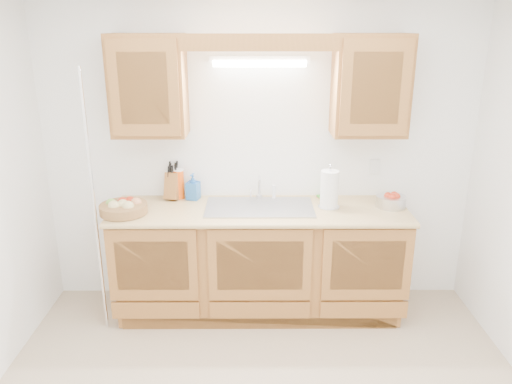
{
  "coord_description": "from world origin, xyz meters",
  "views": [
    {
      "loc": [
        -0.04,
        -2.45,
        2.26
      ],
      "look_at": [
        -0.03,
        0.85,
        1.15
      ],
      "focal_mm": 35.0,
      "sensor_mm": 36.0,
      "label": 1
    }
  ],
  "objects_px": {
    "knife_block": "(173,185)",
    "apple_bowl": "(391,200)",
    "paper_towel": "(329,190)",
    "fruit_basket": "(123,207)"
  },
  "relations": [
    {
      "from": "knife_block",
      "to": "apple_bowl",
      "type": "bearing_deg",
      "value": 6.67
    },
    {
      "from": "paper_towel",
      "to": "apple_bowl",
      "type": "height_order",
      "value": "paper_towel"
    },
    {
      "from": "fruit_basket",
      "to": "paper_towel",
      "type": "height_order",
      "value": "paper_towel"
    },
    {
      "from": "fruit_basket",
      "to": "apple_bowl",
      "type": "height_order",
      "value": "apple_bowl"
    },
    {
      "from": "knife_block",
      "to": "paper_towel",
      "type": "relative_size",
      "value": 0.9
    },
    {
      "from": "knife_block",
      "to": "paper_towel",
      "type": "xyz_separation_m",
      "value": [
        1.24,
        -0.23,
        0.03
      ]
    },
    {
      "from": "fruit_basket",
      "to": "apple_bowl",
      "type": "relative_size",
      "value": 1.47
    },
    {
      "from": "knife_block",
      "to": "fruit_basket",
      "type": "bearing_deg",
      "value": -119.92
    },
    {
      "from": "apple_bowl",
      "to": "fruit_basket",
      "type": "bearing_deg",
      "value": -176.21
    },
    {
      "from": "fruit_basket",
      "to": "knife_block",
      "type": "distance_m",
      "value": 0.48
    }
  ]
}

